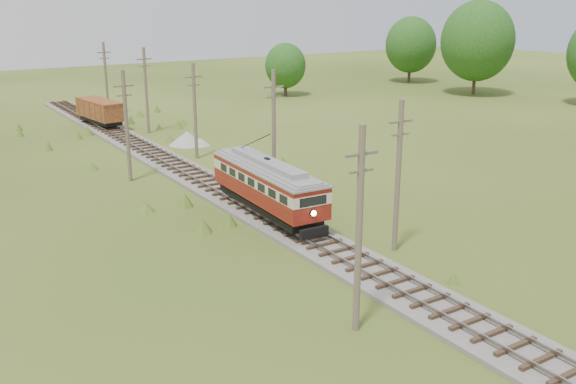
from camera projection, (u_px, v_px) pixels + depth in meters
railbed_main at (216, 188)px, 47.61m from camera, size 3.60×96.00×0.57m
streetcar at (267, 182)px, 40.93m from camera, size 3.14×11.36×5.15m
gondola at (100, 110)px, 70.12m from camera, size 3.40×7.81×2.51m
gravel_pile at (189, 138)px, 62.36m from camera, size 3.61×3.83×1.31m
utility_pole_r_2 at (398, 175)px, 35.15m from camera, size 1.60×0.30×8.60m
utility_pole_r_3 at (274, 132)px, 45.54m from camera, size 1.60×0.30×9.00m
utility_pole_r_4 at (195, 110)px, 56.02m from camera, size 1.60×0.30×8.40m
utility_pole_r_5 at (146, 90)px, 66.65m from camera, size 1.60×0.30×8.90m
utility_pole_r_6 at (106, 78)px, 77.08m from camera, size 1.60×0.30×8.70m
utility_pole_l_a at (359, 229)px, 26.40m from camera, size 1.60×0.30×9.00m
utility_pole_l_b at (127, 125)px, 48.92m from camera, size 1.60×0.30×8.60m
tree_right_4 at (478, 41)px, 92.50m from camera, size 10.50×10.50×13.53m
tree_right_5 at (411, 45)px, 106.90m from camera, size 8.40×8.40×10.82m
tree_mid_b at (285, 66)px, 92.49m from camera, size 5.88×5.88×7.57m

